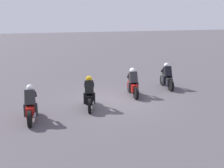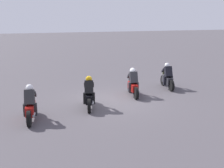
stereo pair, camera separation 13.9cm
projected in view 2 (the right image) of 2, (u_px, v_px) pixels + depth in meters
ground_plane at (112, 100)px, 14.47m from camera, size 120.00×120.00×0.00m
rider_lane_a at (167, 78)px, 16.74m from camera, size 2.04×0.60×1.51m
rider_lane_b at (133, 84)px, 15.16m from camera, size 2.04×0.60×1.51m
rider_lane_c at (89, 95)px, 13.15m from camera, size 2.01×0.65×1.51m
rider_lane_d at (30, 106)px, 11.56m from camera, size 2.04×0.59×1.51m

